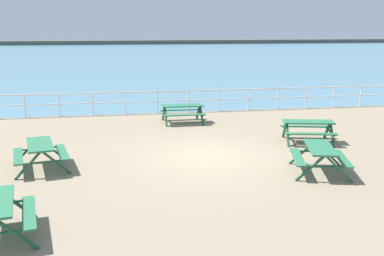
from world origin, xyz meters
The scene contains 8 objects.
ground_plane centered at (0.00, 0.00, -0.10)m, with size 30.00×24.00×0.20m, color gray.
sea_band centered at (0.00, 52.75, 0.00)m, with size 142.00×90.00×0.01m, color teal.
distant_shoreline centered at (0.00, 95.75, 0.00)m, with size 142.00×6.00×1.80m, color #4C4C47.
seaward_railing centered at (0.00, 7.75, 0.73)m, with size 23.07×0.07×1.08m.
picnic_table_near_left centered at (2.84, -2.23, 0.58)m, with size 1.94×2.14×0.80m.
picnic_table_near_right centered at (0.08, 5.36, 0.58)m, with size 1.80×1.54×0.80m.
picnic_table_mid_centre centered at (-5.08, -0.41, 0.58)m, with size 1.83×2.05×0.80m.
picnic_table_far_right centered at (4.02, 1.16, 0.58)m, with size 2.10×1.89×0.80m.
Camera 1 is at (-2.98, -13.80, 4.13)m, focal length 42.29 mm.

